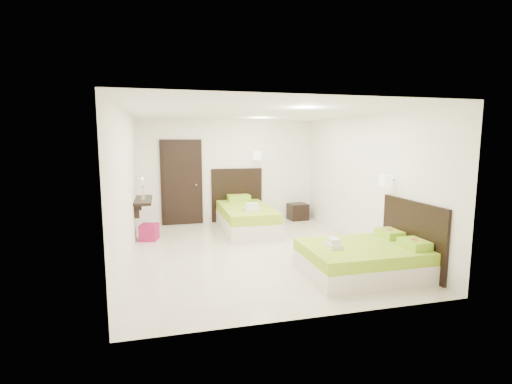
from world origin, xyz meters
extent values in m
plane|color=beige|center=(0.00, 0.00, 0.00)|extent=(5.50, 5.50, 0.00)
cube|color=beige|center=(0.20, 1.65, 0.18)|extent=(1.10, 2.21, 0.35)
cube|color=#7FAB1B|center=(0.20, 1.65, 0.46)|extent=(1.09, 2.19, 0.22)
cube|color=black|center=(0.20, 2.72, 0.69)|extent=(1.33, 0.05, 1.38)
cube|color=#8DBF23|center=(0.20, 2.47, 0.65)|extent=(0.55, 0.38, 0.15)
cylinder|color=#C62E4F|center=(0.20, 2.47, 0.73)|extent=(0.13, 0.13, 0.00)
cube|color=silver|center=(0.20, 1.04, 0.62)|extent=(0.33, 0.24, 0.09)
cube|color=silver|center=(0.20, 1.04, 0.71)|extent=(0.25, 0.18, 0.09)
cube|color=beige|center=(0.69, 2.57, 1.71)|extent=(0.20, 0.20, 0.22)
cylinder|color=#2D2116|center=(0.69, 2.65, 1.71)|extent=(0.03, 0.16, 0.03)
cube|color=beige|center=(1.34, -1.60, 0.15)|extent=(1.82, 1.37, 0.29)
cube|color=#7FAB1B|center=(1.34, -1.60, 0.38)|extent=(1.80, 1.35, 0.18)
cube|color=black|center=(2.22, -1.60, 0.57)|extent=(0.05, 1.55, 1.14)
cube|color=#8DBF23|center=(2.02, -1.92, 0.54)|extent=(0.31, 0.46, 0.13)
cylinder|color=#C62E4F|center=(2.02, -1.92, 0.60)|extent=(0.11, 0.11, 0.00)
cube|color=#8DBF23|center=(2.02, -1.28, 0.54)|extent=(0.31, 0.46, 0.13)
cylinder|color=#C62E4F|center=(2.02, -1.28, 0.60)|extent=(0.11, 0.11, 0.00)
cube|color=silver|center=(0.84, -1.60, 0.51)|extent=(0.20, 0.27, 0.07)
cube|color=silver|center=(0.84, -1.60, 0.58)|extent=(0.15, 0.21, 0.07)
cube|color=beige|center=(2.07, -1.03, 1.41)|extent=(0.16, 0.16, 0.18)
cylinder|color=#2D2116|center=(2.15, -1.03, 1.41)|extent=(0.16, 0.03, 0.03)
cube|color=black|center=(1.81, 2.50, 0.21)|extent=(0.51, 0.46, 0.43)
cube|color=maroon|center=(-1.97, 1.34, 0.17)|extent=(0.42, 0.42, 0.34)
cube|color=black|center=(-1.20, 2.71, 1.05)|extent=(1.02, 0.06, 2.14)
cube|color=black|center=(-1.20, 2.67, 1.05)|extent=(0.88, 0.04, 2.06)
cylinder|color=silver|center=(-0.85, 2.64, 1.00)|extent=(0.03, 0.10, 0.03)
cube|color=black|center=(-2.08, 1.60, 0.82)|extent=(0.35, 1.20, 0.06)
cube|color=black|center=(-2.19, 1.15, 0.67)|extent=(0.10, 0.04, 0.30)
cube|color=black|center=(-2.19, 2.05, 0.67)|extent=(0.10, 0.04, 0.30)
cylinder|color=silver|center=(-2.08, 1.45, 0.86)|extent=(0.10, 0.10, 0.02)
cylinder|color=silver|center=(-2.08, 1.45, 0.98)|extent=(0.02, 0.02, 0.22)
cone|color=silver|center=(-2.08, 1.45, 1.11)|extent=(0.07, 0.07, 0.04)
cylinder|color=white|center=(-2.08, 1.45, 1.20)|extent=(0.02, 0.02, 0.15)
sphere|color=#FFB23F|center=(-2.08, 1.45, 1.29)|extent=(0.02, 0.02, 0.02)
cylinder|color=silver|center=(-2.08, 1.75, 0.86)|extent=(0.10, 0.10, 0.02)
cylinder|color=silver|center=(-2.08, 1.75, 0.98)|extent=(0.02, 0.02, 0.22)
cone|color=silver|center=(-2.08, 1.75, 1.11)|extent=(0.07, 0.07, 0.04)
cylinder|color=white|center=(-2.08, 1.75, 1.20)|extent=(0.02, 0.02, 0.15)
sphere|color=#FFB23F|center=(-2.08, 1.75, 1.29)|extent=(0.02, 0.02, 0.02)
camera|label=1|loc=(-1.66, -6.62, 2.10)|focal=26.00mm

